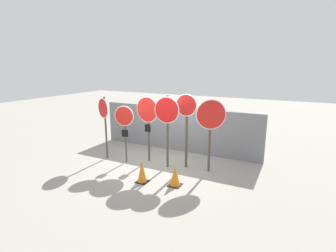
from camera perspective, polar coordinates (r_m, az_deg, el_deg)
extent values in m
plane|color=gray|center=(9.28, -2.73, -8.34)|extent=(40.00, 40.00, 0.00)
cube|color=slate|center=(10.53, 2.04, -0.67)|extent=(6.72, 0.12, 1.76)
cylinder|color=#474238|center=(9.81, -13.38, -0.47)|extent=(0.07, 0.07, 2.30)
cylinder|color=white|center=(9.64, -13.92, 3.76)|extent=(0.67, 0.31, 0.72)
cylinder|color=red|center=(9.63, -14.02, 3.75)|extent=(0.62, 0.29, 0.66)
cylinder|color=#474238|center=(9.29, -9.22, -1.91)|extent=(0.06, 0.06, 2.02)
cylinder|color=white|center=(9.09, -9.52, 2.18)|extent=(0.70, 0.16, 0.71)
cylinder|color=red|center=(9.08, -9.57, 2.16)|extent=(0.64, 0.15, 0.65)
cube|color=black|center=(9.23, -9.37, -1.57)|extent=(0.23, 0.07, 0.25)
cylinder|color=#474238|center=(9.30, -4.22, -1.47)|extent=(0.07, 0.07, 2.11)
cylinder|color=white|center=(9.08, -4.52, 3.57)|extent=(0.91, 0.10, 0.91)
cylinder|color=red|center=(9.06, -4.59, 3.55)|extent=(0.85, 0.09, 0.85)
cube|color=black|center=(9.21, -4.45, -0.47)|extent=(0.24, 0.04, 0.26)
cylinder|color=#474238|center=(8.69, -0.08, -1.33)|extent=(0.07, 0.07, 2.45)
cylinder|color=white|center=(8.47, -0.26, 3.49)|extent=(0.88, 0.05, 0.88)
cylinder|color=red|center=(8.46, -0.32, 3.48)|extent=(0.82, 0.05, 0.82)
cylinder|color=#474238|center=(8.72, 4.05, -1.70)|extent=(0.09, 0.09, 2.34)
cylinder|color=white|center=(8.47, 3.98, 4.53)|extent=(0.73, 0.03, 0.73)
cylinder|color=red|center=(8.45, 3.94, 4.51)|extent=(0.67, 0.03, 0.67)
cylinder|color=#474238|center=(8.45, 9.05, -2.53)|extent=(0.08, 0.08, 2.28)
cylinder|color=white|center=(8.21, 9.34, 2.47)|extent=(0.83, 0.51, 0.95)
cylinder|color=red|center=(8.20, 9.37, 2.45)|extent=(0.77, 0.48, 0.89)
cube|color=black|center=(7.78, 1.52, -12.71)|extent=(0.37, 0.37, 0.02)
cone|color=orange|center=(7.65, 1.53, -10.70)|extent=(0.31, 0.31, 0.58)
cube|color=black|center=(8.02, -5.61, -11.94)|extent=(0.34, 0.34, 0.02)
cone|color=orange|center=(7.88, -5.67, -9.75)|extent=(0.28, 0.28, 0.65)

